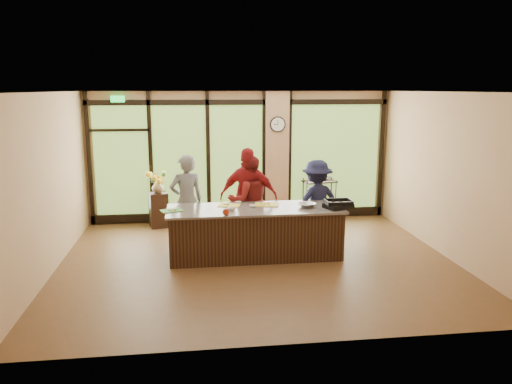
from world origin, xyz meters
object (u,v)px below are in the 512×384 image
object	(u,v)px
roasting_pan	(338,206)
flower_stand	(159,210)
cook_left	(187,201)
bar_cart	(319,194)
cook_right	(317,202)
island_base	(255,233)

from	to	relation	value
roasting_pan	flower_stand	size ratio (longest dim) A/B	0.60
cook_left	bar_cart	distance (m)	3.51
cook_right	flower_stand	size ratio (longest dim) A/B	2.15
cook_right	bar_cart	size ratio (longest dim) A/B	1.63
flower_stand	bar_cart	size ratio (longest dim) A/B	0.76
cook_right	roasting_pan	size ratio (longest dim) A/B	3.61
roasting_pan	bar_cart	xyz separation A→B (m)	(0.34, 2.66, -0.34)
flower_stand	roasting_pan	bearing A→B (deg)	-49.43
cook_left	flower_stand	world-z (taller)	cook_left
bar_cart	island_base	bearing A→B (deg)	-138.92
cook_left	bar_cart	bearing A→B (deg)	-167.56
island_base	cook_right	distance (m)	1.54
flower_stand	bar_cart	world-z (taller)	bar_cart
flower_stand	cook_right	bearing A→B (deg)	-39.70
island_base	bar_cart	bearing A→B (deg)	53.12
roasting_pan	bar_cart	distance (m)	2.70
cook_right	bar_cart	xyz separation A→B (m)	(0.52, 1.77, -0.22)
cook_left	flower_stand	distance (m)	1.69
cook_right	roasting_pan	bearing A→B (deg)	86.65
flower_stand	bar_cart	xyz separation A→B (m)	(3.73, 0.17, 0.23)
cook_left	roasting_pan	xyz separation A→B (m)	(2.75, -1.01, 0.05)
cook_left	bar_cart	size ratio (longest dim) A/B	1.76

